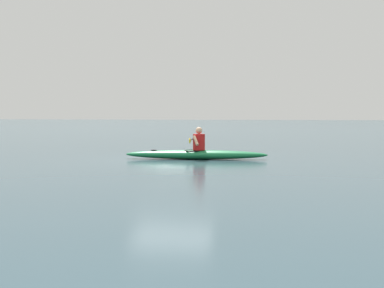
% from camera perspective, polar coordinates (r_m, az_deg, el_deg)
% --- Properties ---
extents(ground_plane, '(160.00, 160.00, 0.00)m').
position_cam_1_polar(ground_plane, '(16.19, -2.19, -1.75)').
color(ground_plane, '#334C56').
extents(kayak, '(4.51, 0.98, 0.29)m').
position_cam_1_polar(kayak, '(16.41, 0.45, -1.16)').
color(kayak, '#19723F').
rests_on(kayak, ground).
extents(kayaker, '(0.50, 2.38, 0.72)m').
position_cam_1_polar(kayaker, '(16.37, 0.69, 0.38)').
color(kayaker, red).
rests_on(kayaker, kayak).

